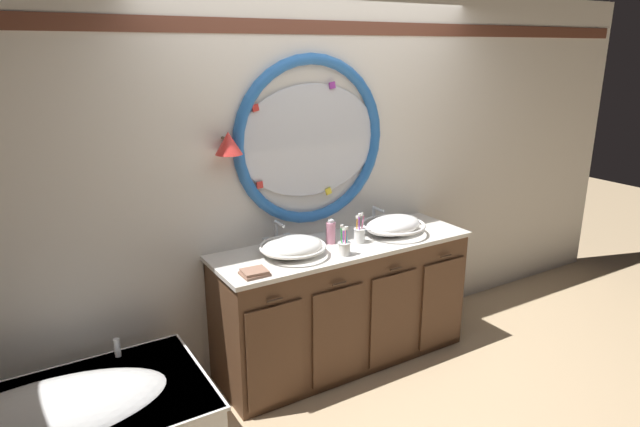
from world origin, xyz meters
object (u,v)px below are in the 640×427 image
(soap_dispenser, at_px, (331,232))
(folded_hand_towel, at_px, (255,273))
(toothbrush_holder_left, at_px, (344,247))
(toothbrush_holder_right, at_px, (359,234))
(sink_basin_right, at_px, (393,225))
(sink_basin_left, at_px, (293,247))

(soap_dispenser, height_order, folded_hand_towel, soap_dispenser)
(toothbrush_holder_left, xyz_separation_m, soap_dispenser, (0.05, 0.24, 0.02))
(toothbrush_holder_right, distance_m, folded_hand_towel, 0.87)
(toothbrush_holder_left, height_order, toothbrush_holder_right, toothbrush_holder_right)
(sink_basin_right, height_order, soap_dispenser, soap_dispenser)
(toothbrush_holder_left, relative_size, toothbrush_holder_right, 0.98)
(sink_basin_left, bearing_deg, sink_basin_right, -0.00)
(toothbrush_holder_left, distance_m, soap_dispenser, 0.24)
(toothbrush_holder_left, relative_size, folded_hand_towel, 1.34)
(toothbrush_holder_right, xyz_separation_m, soap_dispenser, (-0.18, 0.09, 0.02))
(soap_dispenser, bearing_deg, sink_basin_right, -8.93)
(sink_basin_right, height_order, toothbrush_holder_left, toothbrush_holder_left)
(sink_basin_right, xyz_separation_m, toothbrush_holder_right, (-0.31, -0.01, -0.01))
(soap_dispenser, bearing_deg, toothbrush_holder_left, -101.15)
(sink_basin_left, height_order, toothbrush_holder_left, toothbrush_holder_left)
(sink_basin_left, bearing_deg, soap_dispenser, 12.67)
(sink_basin_right, xyz_separation_m, folded_hand_towel, (-1.17, -0.16, -0.05))
(soap_dispenser, relative_size, folded_hand_towel, 1.13)
(sink_basin_left, height_order, sink_basin_right, sink_basin_right)
(sink_basin_right, bearing_deg, soap_dispenser, 171.07)
(sink_basin_right, relative_size, toothbrush_holder_left, 2.20)
(sink_basin_right, xyz_separation_m, toothbrush_holder_left, (-0.53, -0.16, -0.02))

